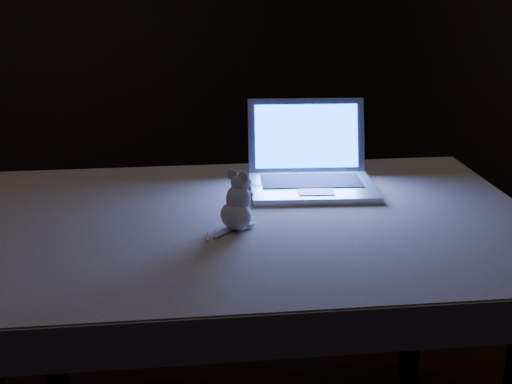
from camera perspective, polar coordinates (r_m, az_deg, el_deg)
back_wall at (r=4.49m, az=-17.52°, el=14.53°), size 4.50×0.04×2.60m
table at (r=2.20m, az=-0.50°, el=-12.77°), size 1.85×1.55×0.85m
tablecloth at (r=2.06m, az=0.23°, el=-3.24°), size 2.02×1.76×0.11m
laptop at (r=2.21m, az=4.81°, el=3.50°), size 0.52×0.50×0.28m
plush_mouse at (r=1.90m, az=-1.70°, el=-0.74°), size 0.16×0.16×0.17m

